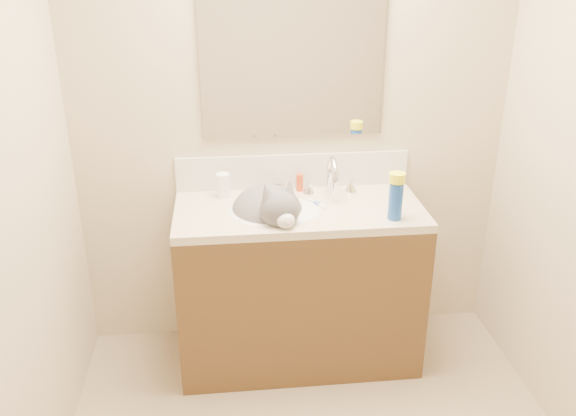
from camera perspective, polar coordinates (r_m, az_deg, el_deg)
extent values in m
cube|color=#C1B08F|center=(3.07, 0.46, 8.82)|extent=(2.20, 0.04, 2.50)
cube|color=#4F351B|center=(3.15, 1.00, -7.45)|extent=(1.20, 0.55, 0.82)
cube|color=beige|center=(2.95, 1.05, -0.27)|extent=(1.20, 0.55, 0.04)
ellipsoid|color=white|center=(2.93, -1.21, -1.51)|extent=(0.45, 0.36, 0.14)
cylinder|color=silver|center=(3.11, 3.94, 2.47)|extent=(0.04, 0.04, 0.11)
torus|color=silver|center=(3.04, 4.16, 3.03)|extent=(0.03, 0.20, 0.20)
cylinder|color=silver|center=(2.97, 4.43, 1.92)|extent=(0.03, 0.03, 0.06)
cone|color=silver|center=(3.10, 1.93, 1.97)|extent=(0.06, 0.06, 0.06)
cone|color=silver|center=(3.14, 5.91, 2.12)|extent=(0.06, 0.06, 0.06)
ellipsoid|color=#535053|center=(2.95, -1.96, -0.43)|extent=(0.44, 0.47, 0.26)
ellipsoid|color=#535053|center=(2.76, -0.76, -0.16)|extent=(0.22, 0.21, 0.17)
ellipsoid|color=#535053|center=(2.84, -1.31, -0.11)|extent=(0.16, 0.16, 0.16)
cone|color=#535053|center=(2.73, -1.99, 1.47)|extent=(0.10, 0.10, 0.11)
cone|color=#535053|center=(2.76, 0.11, 1.77)|extent=(0.10, 0.11, 0.11)
ellipsoid|color=white|center=(2.71, -0.21, -1.19)|extent=(0.09, 0.08, 0.07)
ellipsoid|color=white|center=(2.83, -1.07, -1.36)|extent=(0.15, 0.11, 0.15)
sphere|color=#D8948C|center=(2.68, 0.01, -1.43)|extent=(0.02, 0.02, 0.02)
cylinder|color=#535053|center=(3.02, 1.07, -1.46)|extent=(0.18, 0.26, 0.05)
cube|color=silver|center=(3.15, 0.47, 3.49)|extent=(1.20, 0.02, 0.18)
cube|color=white|center=(3.00, 0.51, 14.13)|extent=(0.90, 0.02, 0.80)
cylinder|color=white|center=(3.06, -6.09, 2.12)|extent=(0.07, 0.07, 0.12)
cylinder|color=orange|center=(3.06, -6.08, 1.82)|extent=(0.06, 0.06, 0.04)
cylinder|color=#B7B7BC|center=(3.09, -0.87, 1.92)|extent=(0.06, 0.06, 0.06)
cylinder|color=#C54217|center=(3.12, 1.10, 2.40)|extent=(0.04, 0.04, 0.09)
cube|color=white|center=(2.97, 2.73, 0.42)|extent=(0.08, 0.13, 0.01)
cube|color=#6B8CE3|center=(2.97, 2.73, 0.48)|extent=(0.03, 0.03, 0.02)
cylinder|color=#1747A1|center=(2.83, 10.03, 0.64)|extent=(0.08, 0.08, 0.18)
cylinder|color=#FCFF1A|center=(2.78, 10.19, 2.80)|extent=(0.10, 0.10, 0.04)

